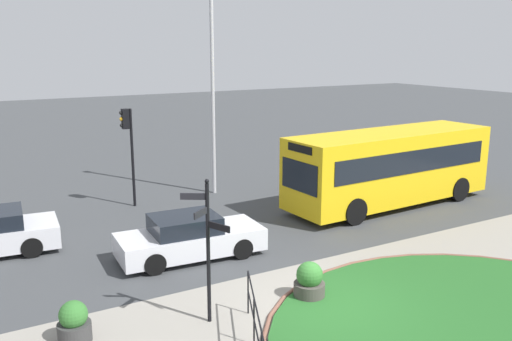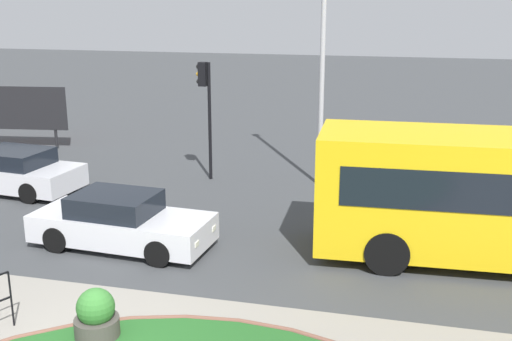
{
  "view_description": "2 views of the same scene",
  "coord_description": "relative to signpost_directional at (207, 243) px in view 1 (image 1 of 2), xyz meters",
  "views": [
    {
      "loc": [
        -7.77,
        -9.96,
        6.36
      ],
      "look_at": [
        0.55,
        4.45,
        2.56
      ],
      "focal_mm": 38.78,
      "sensor_mm": 36.0,
      "label": 1
    },
    {
      "loc": [
        5.09,
        -8.24,
        5.91
      ],
      "look_at": [
        1.84,
        4.86,
        2.17
      ],
      "focal_mm": 43.45,
      "sensor_mm": 36.0,
      "label": 2
    }
  ],
  "objects": [
    {
      "name": "sidewalk_paving",
      "position": [
        2.81,
        -2.51,
        -1.97
      ],
      "size": [
        32.0,
        8.66,
        0.02
      ],
      "primitive_type": "cube",
      "color": "gray",
      "rests_on": "ground"
    },
    {
      "name": "car_far_lane",
      "position": [
        1.24,
        3.99,
        -1.36
      ],
      "size": [
        4.51,
        2.06,
        1.35
      ],
      "rotation": [
        0.0,
        0.0,
        -0.07
      ],
      "color": "silver",
      "rests_on": "ground"
    },
    {
      "name": "signpost_directional",
      "position": [
        0.0,
        0.0,
        0.0
      ],
      "size": [
        0.78,
        0.96,
        3.46
      ],
      "color": "black",
      "rests_on": "ground"
    },
    {
      "name": "bus_yellow",
      "position": [
        10.5,
        5.23,
        -0.37
      ],
      "size": [
        9.18,
        2.92,
        3.0
      ],
      "rotation": [
        0.0,
        0.0,
        3.19
      ],
      "color": "yellow",
      "rests_on": "ground"
    },
    {
      "name": "lamppost_tall",
      "position": [
        5.2,
        10.45,
        3.01
      ],
      "size": [
        0.32,
        0.32,
        9.4
      ],
      "color": "#B7B7BC",
      "rests_on": "ground"
    },
    {
      "name": "planter_near_signpost",
      "position": [
        2.76,
        -0.15,
        -1.53
      ],
      "size": [
        0.8,
        0.8,
        1.0
      ],
      "color": "#47423D",
      "rests_on": "ground"
    },
    {
      "name": "planter_kerbside",
      "position": [
        -2.91,
        0.68,
        -1.55
      ],
      "size": [
        0.73,
        0.73,
        0.96
      ],
      "color": "#383838",
      "rests_on": "ground"
    },
    {
      "name": "traffic_light_near",
      "position": [
        1.38,
        10.23,
        0.89
      ],
      "size": [
        0.49,
        0.27,
        3.94
      ],
      "rotation": [
        0.0,
        0.0,
        3.12
      ],
      "color": "black",
      "rests_on": "ground"
    },
    {
      "name": "railing_grass_edge",
      "position": [
        0.12,
        -2.05,
        -1.25
      ],
      "size": [
        1.79,
        3.96,
        1.13
      ],
      "rotation": [
        0.0,
        0.0,
        4.29
      ],
      "color": "black",
      "rests_on": "ground"
    },
    {
      "name": "ground",
      "position": [
        2.81,
        -0.84,
        -1.98
      ],
      "size": [
        120.0,
        120.0,
        0.0
      ],
      "primitive_type": "plane",
      "color": "#3D3F42"
    }
  ]
}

